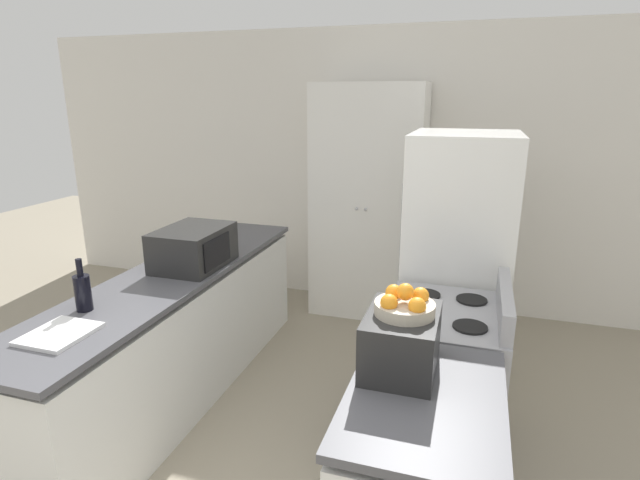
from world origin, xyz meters
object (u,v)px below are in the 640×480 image
(stove, at_px, (441,382))
(microwave, at_px, (194,247))
(refrigerator, at_px, (457,264))
(pantry_cabinet, at_px, (368,203))
(toaster_oven, at_px, (401,341))
(fruit_bowl, at_px, (405,304))
(wine_bottle, at_px, (83,291))

(stove, bearing_deg, microwave, 172.03)
(refrigerator, bearing_deg, pantry_cabinet, 129.42)
(pantry_cabinet, xyz_separation_m, toaster_oven, (0.69, -2.50, -0.04))
(refrigerator, relative_size, toaster_oven, 4.42)
(pantry_cabinet, distance_m, toaster_oven, 2.60)
(stove, xyz_separation_m, fruit_bowl, (-0.14, -0.66, 0.73))
(microwave, bearing_deg, wine_bottle, -102.40)
(refrigerator, distance_m, microwave, 1.79)
(microwave, xyz_separation_m, fruit_bowl, (1.53, -0.90, 0.16))
(toaster_oven, relative_size, fruit_bowl, 1.62)
(microwave, distance_m, fruit_bowl, 1.78)
(pantry_cabinet, height_order, refrigerator, pantry_cabinet)
(pantry_cabinet, distance_m, refrigerator, 1.35)
(toaster_oven, xyz_separation_m, fruit_bowl, (0.01, 0.00, 0.17))
(microwave, bearing_deg, fruit_bowl, -30.31)
(stove, bearing_deg, refrigerator, 88.86)
(microwave, distance_m, toaster_oven, 1.77)
(pantry_cabinet, height_order, wine_bottle, pantry_cabinet)
(refrigerator, height_order, fruit_bowl, refrigerator)
(stove, distance_m, refrigerator, 0.91)
(microwave, relative_size, fruit_bowl, 2.15)
(refrigerator, xyz_separation_m, wine_bottle, (-1.87, -1.38, 0.11))
(stove, distance_m, toaster_oven, 0.88)
(microwave, height_order, toaster_oven, microwave)
(stove, relative_size, microwave, 1.96)
(pantry_cabinet, xyz_separation_m, microwave, (-0.84, -1.61, -0.03))
(toaster_oven, bearing_deg, refrigerator, 83.69)
(toaster_oven, bearing_deg, fruit_bowl, 2.57)
(stove, xyz_separation_m, microwave, (-1.67, 0.23, 0.57))
(stove, height_order, wine_bottle, wine_bottle)
(pantry_cabinet, height_order, microwave, pantry_cabinet)
(microwave, xyz_separation_m, wine_bottle, (-0.18, -0.81, -0.03))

